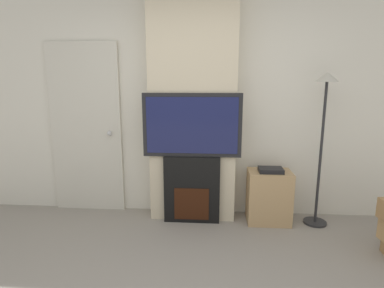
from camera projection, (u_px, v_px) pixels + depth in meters
The scene contains 7 objects.
wall_back at pixel (194, 104), 3.58m from camera, with size 6.00×0.06×2.70m.
chimney_breast at pixel (193, 105), 3.41m from camera, with size 0.98×0.29×2.70m.
fireplace at pixel (192, 189), 3.46m from camera, with size 0.64×0.15×0.78m.
television at pixel (192, 125), 3.31m from camera, with size 1.10×0.07×0.71m.
floor_lamp at pixel (324, 118), 3.22m from camera, with size 0.25×0.25×1.70m.
media_stand at pixel (269, 196), 3.45m from camera, with size 0.49×0.34×0.66m.
entry_door at pixel (86, 129), 3.68m from camera, with size 0.88×0.09×2.07m.
Camera 1 is at (0.24, -1.57, 1.58)m, focal length 28.00 mm.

